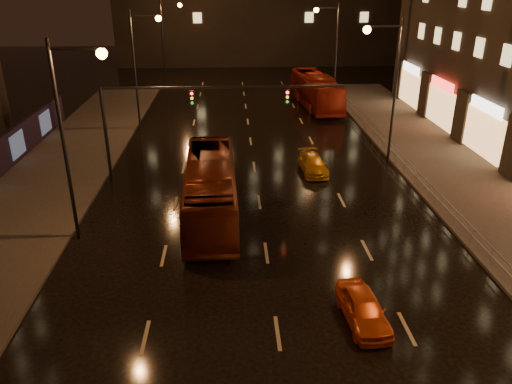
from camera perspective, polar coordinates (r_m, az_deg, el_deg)
ground at (r=33.63m, az=-0.04°, el=1.69°), size 140.00×140.00×0.00m
sidewalk_left at (r=31.32m, az=-25.03°, el=-2.22°), size 7.00×70.00×0.15m
sidewalk_right at (r=32.69m, az=24.82°, el=-1.13°), size 7.00×70.00×0.15m
traffic_signal at (r=32.32m, az=-9.16°, el=9.31°), size 15.31×0.32×6.20m
railing_right at (r=33.56m, az=17.83°, el=2.11°), size 0.05×56.00×1.00m
bus_red at (r=27.96m, az=-5.20°, el=0.47°), size 2.96×11.53×3.19m
bus_curb at (r=52.58m, az=6.85°, el=11.43°), size 3.83×12.07×3.31m
taxi_near at (r=20.32m, az=12.16°, el=-12.87°), size 1.76×3.72×1.23m
taxi_far at (r=34.61m, az=6.53°, el=3.20°), size 1.82×4.06×1.16m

